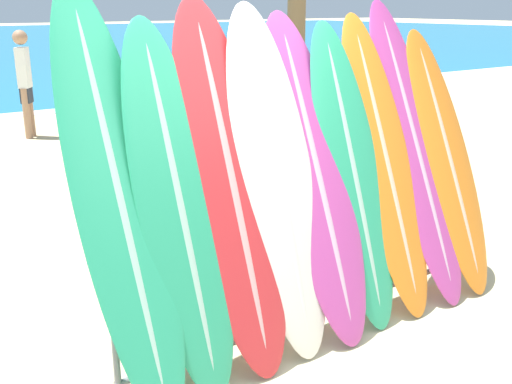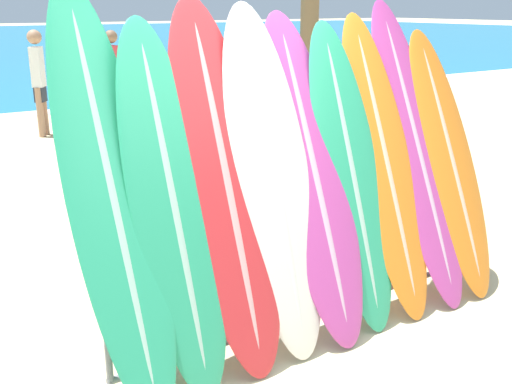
# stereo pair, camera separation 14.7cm
# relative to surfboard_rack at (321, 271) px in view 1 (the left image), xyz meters

# --- Properties ---
(surfboard_rack) EXTENTS (3.05, 0.04, 0.78)m
(surfboard_rack) POSITION_rel_surfboard_rack_xyz_m (0.00, 0.00, 0.00)
(surfboard_rack) COLOR slate
(surfboard_rack) RESTS_ON ground_plane
(surfboard_slot_0) EXTENTS (0.51, 1.13, 2.35)m
(surfboard_slot_0) POSITION_rel_surfboard_rack_xyz_m (-1.37, 0.16, 0.74)
(surfboard_slot_0) COLOR #289E70
(surfboard_slot_0) RESTS_ON ground_plane
(surfboard_slot_1) EXTENTS (0.52, 0.88, 2.14)m
(surfboard_slot_1) POSITION_rel_surfboard_rack_xyz_m (-1.04, 0.08, 0.64)
(surfboard_slot_1) COLOR #289E70
(surfboard_slot_1) RESTS_ON ground_plane
(surfboard_slot_2) EXTENTS (0.59, 0.93, 2.26)m
(surfboard_slot_2) POSITION_rel_surfboard_rack_xyz_m (-0.67, 0.11, 0.70)
(surfboard_slot_2) COLOR red
(surfboard_slot_2) RESTS_ON ground_plane
(surfboard_slot_3) EXTENTS (0.58, 0.85, 2.23)m
(surfboard_slot_3) POSITION_rel_surfboard_rack_xyz_m (-0.33, 0.08, 0.68)
(surfboard_slot_3) COLOR silver
(surfboard_slot_3) RESTS_ON ground_plane
(surfboard_slot_4) EXTENTS (0.58, 0.99, 2.17)m
(surfboard_slot_4) POSITION_rel_surfboard_rack_xyz_m (0.00, 0.10, 0.66)
(surfboard_slot_4) COLOR #B23D8E
(surfboard_slot_4) RESTS_ON ground_plane
(surfboard_slot_5) EXTENTS (0.53, 0.82, 2.10)m
(surfboard_slot_5) POSITION_rel_surfboard_rack_xyz_m (0.32, 0.08, 0.62)
(surfboard_slot_5) COLOR #289E70
(surfboard_slot_5) RESTS_ON ground_plane
(surfboard_slot_6) EXTENTS (0.52, 0.93, 2.15)m
(surfboard_slot_6) POSITION_rel_surfboard_rack_xyz_m (0.67, 0.10, 0.64)
(surfboard_slot_6) COLOR orange
(surfboard_slot_6) RESTS_ON ground_plane
(surfboard_slot_7) EXTENTS (0.53, 1.06, 2.24)m
(surfboard_slot_7) POSITION_rel_surfboard_rack_xyz_m (1.03, 0.14, 0.69)
(surfboard_slot_7) COLOR #B23D8E
(surfboard_slot_7) RESTS_ON ground_plane
(surfboard_slot_8) EXTENTS (0.53, 0.96, 2.02)m
(surfboard_slot_8) POSITION_rel_surfboard_rack_xyz_m (1.34, 0.08, 0.58)
(surfboard_slot_8) COLOR orange
(surfboard_slot_8) RESTS_ON ground_plane
(person_near_water) EXTENTS (0.30, 0.24, 1.78)m
(person_near_water) POSITION_rel_surfboard_rack_xyz_m (0.27, 2.27, 0.54)
(person_near_water) COLOR beige
(person_near_water) RESTS_ON ground_plane
(person_mid_beach) EXTENTS (0.28, 0.31, 1.80)m
(person_mid_beach) POSITION_rel_surfboard_rack_xyz_m (0.04, 7.73, 0.55)
(person_mid_beach) COLOR #A87A5B
(person_mid_beach) RESTS_ON ground_plane
(person_far_left) EXTENTS (0.24, 0.30, 1.76)m
(person_far_left) POSITION_rel_surfboard_rack_xyz_m (1.43, 7.93, 0.53)
(person_far_left) COLOR #846047
(person_far_left) RESTS_ON ground_plane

